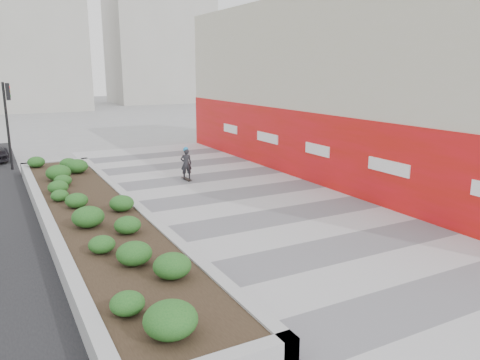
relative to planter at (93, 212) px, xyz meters
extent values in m
plane|color=gray|center=(5.50, -7.00, -0.42)|extent=(160.00, 160.00, 0.00)
cube|color=#A8A8AD|center=(5.50, -4.00, -0.41)|extent=(8.00, 36.00, 0.01)
cube|color=beige|center=(12.50, 2.00, 3.58)|extent=(6.00, 24.00, 8.00)
cube|color=red|center=(9.52, 2.00, 1.08)|extent=(0.12, 24.00, 3.00)
cube|color=#9E9EA0|center=(0.00, 8.85, -0.14)|extent=(3.00, 0.30, 0.55)
cube|color=#9E9EA0|center=(-1.35, 0.00, -0.14)|extent=(0.30, 18.00, 0.55)
cube|color=#9E9EA0|center=(1.35, 0.00, -0.14)|extent=(0.30, 18.00, 0.55)
cube|color=#2D2116|center=(0.00, 0.00, -0.17)|extent=(2.40, 17.40, 0.50)
cylinder|color=black|center=(-1.80, 10.50, 1.68)|extent=(0.12, 0.12, 4.20)
cube|color=black|center=(-1.62, 10.50, 3.33)|extent=(0.18, 0.28, 0.80)
cube|color=#ADAAA3|center=(0.50, 48.00, 9.58)|extent=(16.00, 12.00, 20.00)
cube|color=#ADAAA3|center=(20.50, 53.00, 11.58)|extent=(14.00, 10.00, 24.00)
cylinder|color=#595654|center=(6.00, -4.00, -0.42)|extent=(0.44, 0.44, 0.01)
cube|color=black|center=(4.86, 4.32, -0.35)|extent=(0.23, 0.73, 0.02)
imported|color=#232227|center=(4.86, 4.32, 0.33)|extent=(0.54, 0.41, 1.34)
sphere|color=#1781C5|center=(4.86, 4.32, 0.96)|extent=(0.23, 0.23, 0.23)
camera|label=1|loc=(-2.56, -14.50, 4.38)|focal=35.00mm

